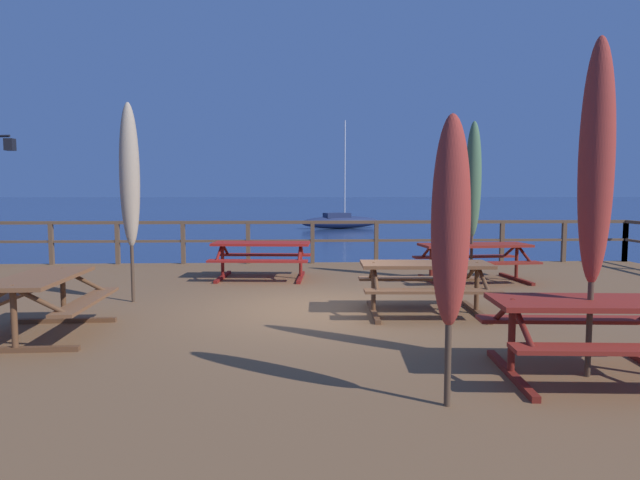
{
  "coord_description": "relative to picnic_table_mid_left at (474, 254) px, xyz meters",
  "views": [
    {
      "loc": [
        -0.38,
        -8.36,
        2.59
      ],
      "look_at": [
        0.0,
        0.85,
        1.78
      ],
      "focal_mm": 30.67,
      "sensor_mm": 36.0,
      "label": 1
    }
  ],
  "objects": [
    {
      "name": "railing_waterside_far",
      "position": [
        -3.21,
        3.0,
        0.18
      ],
      "size": [
        16.46,
        0.1,
        1.09
      ],
      "color": "brown",
      "rests_on": "wooden_deck"
    },
    {
      "name": "patio_umbrella_short_front",
      "position": [
        -0.74,
        -5.75,
        1.51
      ],
      "size": [
        0.32,
        0.32,
        3.27
      ],
      "color": "#4C3828",
      "rests_on": "wooden_deck"
    },
    {
      "name": "picnic_table_back_left",
      "position": [
        -0.73,
        -5.77,
        -0.01
      ],
      "size": [
        1.99,
        1.53,
        0.78
      ],
      "color": "maroon",
      "rests_on": "wooden_deck"
    },
    {
      "name": "picnic_table_mid_left",
      "position": [
        0.0,
        0.0,
        0.0
      ],
      "size": [
        2.3,
        1.59,
        0.78
      ],
      "color": "maroon",
      "rests_on": "wooden_deck"
    },
    {
      "name": "ground_plane",
      "position": [
        -3.21,
        -2.51,
        -1.35
      ],
      "size": [
        600.0,
        600.0,
        0.0
      ],
      "primitive_type": "plane",
      "color": "navy"
    },
    {
      "name": "picnic_table_front_left",
      "position": [
        -6.8,
        -3.99,
        -0.01
      ],
      "size": [
        1.46,
        1.82,
        0.78
      ],
      "color": "brown",
      "rests_on": "wooden_deck"
    },
    {
      "name": "wooden_deck",
      "position": [
        -3.21,
        -2.51,
        -0.96
      ],
      "size": [
        16.66,
        11.31,
        0.78
      ],
      "primitive_type": "cube",
      "color": "brown",
      "rests_on": "ground"
    },
    {
      "name": "patio_umbrella_short_back",
      "position": [
        -2.33,
        -6.43,
        0.99
      ],
      "size": [
        0.32,
        0.32,
        2.45
      ],
      "color": "#4C3828",
      "rests_on": "wooden_deck"
    },
    {
      "name": "picnic_table_mid_right",
      "position": [
        -1.69,
        -2.91,
        -0.01
      ],
      "size": [
        1.96,
        1.48,
        0.78
      ],
      "color": "brown",
      "rests_on": "wooden_deck"
    },
    {
      "name": "patio_umbrella_tall_mid_right",
      "position": [
        -0.07,
        -0.02,
        1.48
      ],
      "size": [
        0.32,
        0.32,
        3.22
      ],
      "color": "#4C3828",
      "rests_on": "wooden_deck"
    },
    {
      "name": "patio_umbrella_tall_back_right",
      "position": [
        -6.31,
        -1.84,
        1.5
      ],
      "size": [
        0.32,
        0.32,
        3.25
      ],
      "color": "#4C3828",
      "rests_on": "wooden_deck"
    },
    {
      "name": "picnic_table_mid_centre",
      "position": [
        -4.35,
        0.53,
        -0.0
      ],
      "size": [
        2.11,
        1.55,
        0.78
      ],
      "color": "maroon",
      "rests_on": "wooden_deck"
    },
    {
      "name": "sailboat_distant",
      "position": [
        -0.48,
        28.48,
        -0.84
      ],
      "size": [
        6.23,
        3.36,
        7.72
      ],
      "color": "navy",
      "rests_on": "ground"
    }
  ]
}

